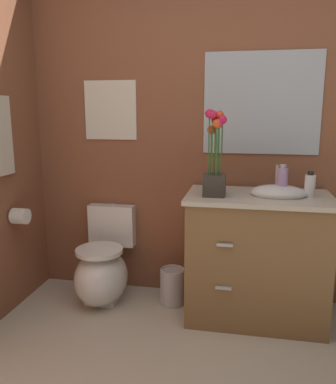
% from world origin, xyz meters
% --- Properties ---
extents(wall_back, '(4.74, 0.05, 2.50)m').
position_xyz_m(wall_back, '(0.20, 1.67, 1.25)').
color(wall_back, brown).
rests_on(wall_back, ground_plane).
extents(toilet, '(0.38, 0.59, 0.69)m').
position_xyz_m(toilet, '(-0.93, 1.37, 0.24)').
color(toilet, white).
rests_on(toilet, ground_plane).
extents(vanity_cabinet, '(0.94, 0.56, 1.04)m').
position_xyz_m(vanity_cabinet, '(0.17, 1.35, 0.44)').
color(vanity_cabinet, brown).
rests_on(vanity_cabinet, ground_plane).
extents(flower_vase, '(0.14, 0.14, 0.55)m').
position_xyz_m(flower_vase, '(-0.12, 1.27, 1.08)').
color(flower_vase, '#38332D').
rests_on(flower_vase, vanity_cabinet).
extents(soap_bottle, '(0.07, 0.07, 0.20)m').
position_xyz_m(soap_bottle, '(0.31, 1.35, 0.96)').
color(soap_bottle, '#B28CBF').
rests_on(soap_bottle, vanity_cabinet).
extents(lotion_bottle, '(0.07, 0.07, 0.17)m').
position_xyz_m(lotion_bottle, '(0.48, 1.35, 0.94)').
color(lotion_bottle, white).
rests_on(lotion_bottle, vanity_cabinet).
extents(trash_bin, '(0.18, 0.18, 0.27)m').
position_xyz_m(trash_bin, '(-0.42, 1.42, 0.14)').
color(trash_bin, '#B7B7BC').
rests_on(trash_bin, ground_plane).
extents(wall_poster, '(0.40, 0.01, 0.43)m').
position_xyz_m(wall_poster, '(-0.93, 1.64, 1.40)').
color(wall_poster, silver).
extents(wall_mirror, '(0.80, 0.01, 0.70)m').
position_xyz_m(wall_mirror, '(0.17, 1.64, 1.45)').
color(wall_mirror, '#B2BCC6').
extents(toilet_paper_roll, '(0.11, 0.11, 0.11)m').
position_xyz_m(toilet_paper_roll, '(-1.45, 1.18, 0.68)').
color(toilet_paper_roll, white).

